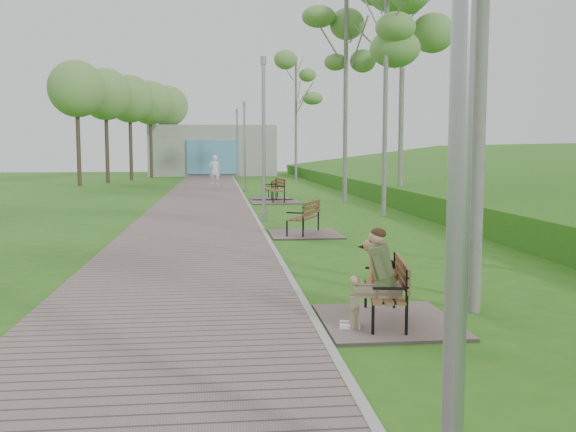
% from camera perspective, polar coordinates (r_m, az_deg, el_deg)
% --- Properties ---
extents(walkway, '(3.50, 67.00, 0.04)m').
position_cam_1_polar(walkway, '(23.34, -7.74, 0.81)').
color(walkway, '#73635D').
rests_on(walkway, ground).
extents(kerb, '(0.10, 67.00, 0.05)m').
position_cam_1_polar(kerb, '(23.36, -3.45, 0.87)').
color(kerb, '#999993').
rests_on(kerb, ground).
extents(building_north, '(10.00, 5.20, 4.00)m').
position_cam_1_polar(building_north, '(52.72, -6.69, 5.78)').
color(building_north, '#9E9E99').
rests_on(building_north, ground).
extents(bench_main, '(1.57, 1.74, 1.37)m').
position_cam_1_polar(bench_main, '(7.73, 8.34, -6.80)').
color(bench_main, '#73635D').
rests_on(bench_main, ground).
extents(bench_second, '(1.70, 1.89, 1.04)m').
position_cam_1_polar(bench_second, '(15.65, 1.38, -0.99)').
color(bench_second, '#73635D').
rests_on(bench_second, ground).
extents(bench_third, '(1.92, 2.14, 1.18)m').
position_cam_1_polar(bench_third, '(25.33, -1.20, 1.72)').
color(bench_third, '#73635D').
rests_on(bench_third, ground).
extents(bench_far, '(1.67, 1.86, 1.03)m').
position_cam_1_polar(bench_far, '(26.88, -1.59, 1.89)').
color(bench_far, '#73635D').
rests_on(bench_far, ground).
extents(lamp_post_near, '(0.22, 0.22, 5.66)m').
position_cam_1_polar(lamp_post_near, '(3.77, 15.27, 14.46)').
color(lamp_post_near, '#94979C').
rests_on(lamp_post_near, ground).
extents(lamp_post_second, '(0.18, 0.18, 4.74)m').
position_cam_1_polar(lamp_post_second, '(18.76, -2.18, 6.34)').
color(lamp_post_second, '#94979C').
rests_on(lamp_post_second, ground).
extents(lamp_post_third, '(0.17, 0.17, 4.45)m').
position_cam_1_polar(lamp_post_third, '(32.16, -3.88, 5.91)').
color(lamp_post_third, '#94979C').
rests_on(lamp_post_third, ground).
extents(lamp_post_far, '(0.19, 0.19, 4.97)m').
position_cam_1_polar(lamp_post_far, '(46.38, -4.53, 6.19)').
color(lamp_post_far, '#94979C').
rests_on(lamp_post_far, ground).
extents(pedestrian_near, '(0.65, 0.44, 1.76)m').
position_cam_1_polar(pedestrian_near, '(37.72, -6.53, 4.06)').
color(pedestrian_near, white).
rests_on(pedestrian_near, ground).
extents(birch_mid_b, '(2.66, 2.66, 9.04)m').
position_cam_1_polar(birch_mid_b, '(23.86, 10.20, 17.98)').
color(birch_mid_b, silver).
rests_on(birch_mid_b, ground).
extents(birch_mid_c, '(2.39, 2.39, 8.18)m').
position_cam_1_polar(birch_mid_c, '(20.50, 8.78, 18.10)').
color(birch_mid_c, silver).
rests_on(birch_mid_c, ground).
extents(birch_far_b, '(2.25, 2.25, 8.36)m').
position_cam_1_polar(birch_far_b, '(25.73, 5.19, 15.94)').
color(birch_far_b, silver).
rests_on(birch_far_b, ground).
extents(birch_far_c, '(2.28, 2.28, 8.09)m').
position_cam_1_polar(birch_far_c, '(40.38, 0.72, 11.99)').
color(birch_far_c, silver).
rests_on(birch_far_c, ground).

